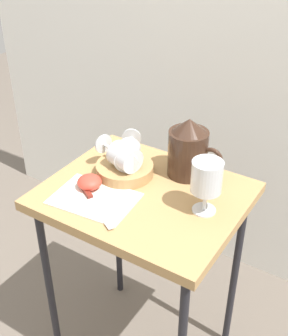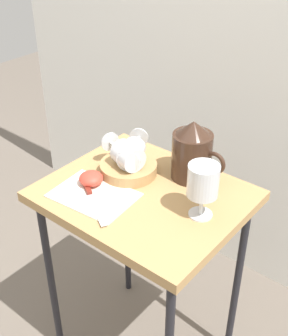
# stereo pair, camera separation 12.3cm
# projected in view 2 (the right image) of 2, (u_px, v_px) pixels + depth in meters

# --- Properties ---
(curtain_drape) EXTENTS (2.40, 0.03, 2.04)m
(curtain_drape) POSITION_uv_depth(u_px,v_px,m) (261.00, 32.00, 1.52)
(curtain_drape) COLOR white
(curtain_drape) RESTS_ON ground_plane
(table) EXTENTS (0.56, 0.46, 0.71)m
(table) POSITION_uv_depth(u_px,v_px,m) (144.00, 213.00, 1.32)
(table) COLOR #AD8451
(table) RESTS_ON ground_plane
(linen_napkin) EXTENTS (0.24, 0.18, 0.00)m
(linen_napkin) POSITION_uv_depth(u_px,v_px,m) (94.00, 195.00, 1.26)
(linen_napkin) COLOR silver
(linen_napkin) RESTS_ON table
(basket_tray) EXTENTS (0.17, 0.17, 0.03)m
(basket_tray) POSITION_uv_depth(u_px,v_px,m) (128.00, 168.00, 1.35)
(basket_tray) COLOR #AD8451
(basket_tray) RESTS_ON table
(pitcher) EXTENTS (0.17, 0.12, 0.18)m
(pitcher) POSITION_uv_depth(u_px,v_px,m) (192.00, 155.00, 1.30)
(pitcher) COLOR #382319
(pitcher) RESTS_ON table
(wine_glass_upright) EXTENTS (0.08, 0.08, 0.15)m
(wine_glass_upright) POSITION_uv_depth(u_px,v_px,m) (203.00, 183.00, 1.13)
(wine_glass_upright) COLOR silver
(wine_glass_upright) RESTS_ON table
(wine_glass_tipped_near) EXTENTS (0.16, 0.11, 0.07)m
(wine_glass_tipped_near) POSITION_uv_depth(u_px,v_px,m) (127.00, 155.00, 1.31)
(wine_glass_tipped_near) COLOR silver
(wine_glass_tipped_near) RESTS_ON basket_tray
(wine_glass_tipped_far) EXTENTS (0.13, 0.16, 0.07)m
(wine_glass_tipped_far) POSITION_uv_depth(u_px,v_px,m) (132.00, 153.00, 1.32)
(wine_glass_tipped_far) COLOR silver
(wine_glass_tipped_far) RESTS_ON basket_tray
(apple_half_left) EXTENTS (0.07, 0.07, 0.04)m
(apple_half_left) POSITION_uv_depth(u_px,v_px,m) (91.00, 179.00, 1.29)
(apple_half_left) COLOR #CC3D2D
(apple_half_left) RESTS_ON linen_napkin
(knife) EXTENTS (0.20, 0.13, 0.01)m
(knife) POSITION_uv_depth(u_px,v_px,m) (89.00, 193.00, 1.26)
(knife) COLOR silver
(knife) RESTS_ON linen_napkin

